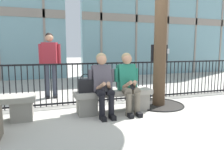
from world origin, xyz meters
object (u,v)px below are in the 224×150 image
(bystander_further_back, at_px, (159,59))
(handbag_on_bench, at_px, (86,85))
(seated_person_with_phone, at_px, (103,82))
(stone_bench, at_px, (114,99))
(seated_person_companion, at_px, (128,81))
(bystander_at_railing, at_px, (50,60))

(bystander_further_back, bearing_deg, handbag_on_bench, -150.46)
(seated_person_with_phone, height_order, handbag_on_bench, seated_person_with_phone)
(stone_bench, height_order, seated_person_companion, seated_person_companion)
(stone_bench, xyz_separation_m, seated_person_with_phone, (-0.27, -0.13, 0.38))
(stone_bench, relative_size, seated_person_companion, 1.32)
(handbag_on_bench, bearing_deg, stone_bench, 0.99)
(seated_person_with_phone, xyz_separation_m, seated_person_companion, (0.53, 0.00, 0.00))
(stone_bench, xyz_separation_m, bystander_at_railing, (-1.18, 1.69, 0.73))
(bystander_at_railing, distance_m, bystander_further_back, 3.10)
(seated_person_companion, relative_size, bystander_further_back, 0.71)
(stone_bench, distance_m, bystander_further_back, 2.48)
(seated_person_companion, distance_m, bystander_at_railing, 2.35)
(bystander_further_back, bearing_deg, seated_person_companion, -137.09)
(seated_person_companion, bearing_deg, bystander_further_back, 42.91)
(handbag_on_bench, height_order, bystander_further_back, bystander_further_back)
(seated_person_companion, bearing_deg, seated_person_with_phone, 180.00)
(stone_bench, relative_size, seated_person_with_phone, 1.32)
(seated_person_with_phone, bearing_deg, bystander_further_back, 35.10)
(seated_person_with_phone, xyz_separation_m, bystander_further_back, (2.18, 1.53, 0.35))
(handbag_on_bench, bearing_deg, bystander_further_back, 29.54)
(seated_person_with_phone, bearing_deg, stone_bench, 25.83)
(seated_person_companion, relative_size, bystander_at_railing, 0.71)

